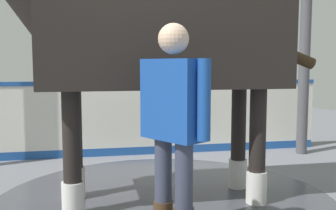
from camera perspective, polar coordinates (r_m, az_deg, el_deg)
ground_plane at (r=4.33m, az=0.02°, el=-12.40°), size 16.00×16.00×0.02m
wet_patch at (r=4.01m, az=-0.57°, el=-13.76°), size 3.43×3.43×0.00m
barrier_wall at (r=5.86m, az=-4.30°, el=-2.30°), size 5.41×1.91×1.11m
roof_post_far at (r=6.20m, az=19.37°, el=6.12°), size 0.16×0.16×2.82m
horse at (r=3.76m, az=-2.58°, el=9.02°), size 3.58×1.61×2.76m
handler at (r=2.81m, az=0.79°, el=-2.42°), size 0.33×0.65×1.64m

